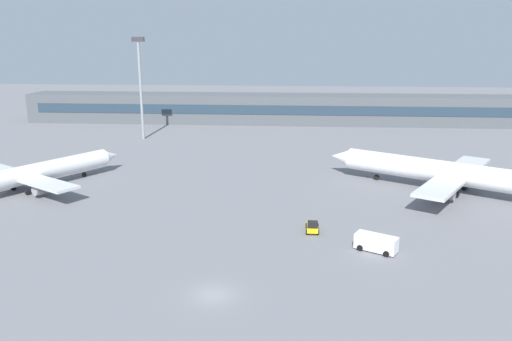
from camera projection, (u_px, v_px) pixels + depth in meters
The scene contains 7 objects.
ground_plane at pixel (248, 186), 91.13m from camera, with size 400.00×400.00×0.00m, color slate.
terminal_building at pixel (268, 109), 158.44m from camera, with size 151.65×12.13×9.00m.
airplane_near at pixel (30, 174), 88.23m from camera, with size 24.76×33.91×9.46m.
airplane_mid at pixel (448, 173), 87.19m from camera, with size 40.12×29.26×11.13m.
baggage_tug_yellow at pixel (312, 226), 69.49m from camera, with size 1.84×3.62×1.75m.
service_van_white at pixel (376, 243), 63.15m from camera, with size 5.52×4.25×2.08m.
floodlight_tower_west at pixel (140, 81), 130.29m from camera, with size 3.20×0.80×26.34m.
Camera 1 is at (7.99, -47.06, 25.92)m, focal length 35.35 mm.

